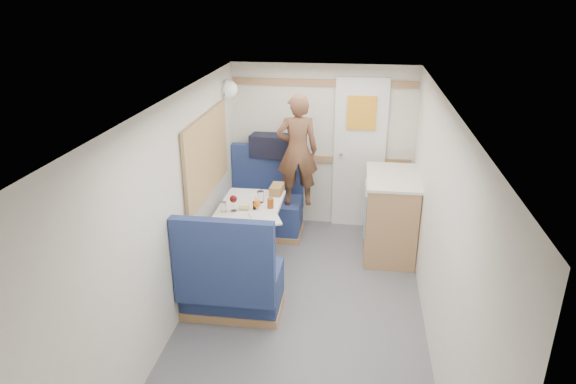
# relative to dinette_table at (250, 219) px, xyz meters

# --- Properties ---
(floor) EXTENTS (4.50, 4.50, 0.00)m
(floor) POSITION_rel_dinette_table_xyz_m (0.65, -1.00, -0.57)
(floor) COLOR #515156
(floor) RESTS_ON ground
(ceiling) EXTENTS (4.50, 4.50, 0.00)m
(ceiling) POSITION_rel_dinette_table_xyz_m (0.65, -1.00, 1.43)
(ceiling) COLOR silver
(ceiling) RESTS_ON wall_back
(wall_back) EXTENTS (2.20, 0.02, 2.00)m
(wall_back) POSITION_rel_dinette_table_xyz_m (0.65, 1.25, 0.43)
(wall_back) COLOR silver
(wall_back) RESTS_ON floor
(wall_left) EXTENTS (0.02, 4.50, 2.00)m
(wall_left) POSITION_rel_dinette_table_xyz_m (-0.45, -1.00, 0.43)
(wall_left) COLOR silver
(wall_left) RESTS_ON floor
(wall_right) EXTENTS (0.02, 4.50, 2.00)m
(wall_right) POSITION_rel_dinette_table_xyz_m (1.75, -1.00, 0.43)
(wall_right) COLOR silver
(wall_right) RESTS_ON floor
(oak_trim_low) EXTENTS (2.15, 0.02, 0.08)m
(oak_trim_low) POSITION_rel_dinette_table_xyz_m (0.65, 1.23, 0.28)
(oak_trim_low) COLOR #A17A48
(oak_trim_low) RESTS_ON wall_back
(oak_trim_high) EXTENTS (2.15, 0.02, 0.08)m
(oak_trim_high) POSITION_rel_dinette_table_xyz_m (0.65, 1.23, 1.21)
(oak_trim_high) COLOR #A17A48
(oak_trim_high) RESTS_ON wall_back
(side_window) EXTENTS (0.04, 1.30, 0.72)m
(side_window) POSITION_rel_dinette_table_xyz_m (-0.43, 0.00, 0.68)
(side_window) COLOR #B4C0A3
(side_window) RESTS_ON wall_left
(rear_door) EXTENTS (0.62, 0.12, 1.86)m
(rear_door) POSITION_rel_dinette_table_xyz_m (1.10, 1.22, 0.41)
(rear_door) COLOR white
(rear_door) RESTS_ON wall_back
(dinette_table) EXTENTS (0.62, 0.92, 0.72)m
(dinette_table) POSITION_rel_dinette_table_xyz_m (0.00, 0.00, 0.00)
(dinette_table) COLOR white
(dinette_table) RESTS_ON floor
(bench_far) EXTENTS (0.90, 0.59, 1.05)m
(bench_far) POSITION_rel_dinette_table_xyz_m (-0.00, 0.86, -0.27)
(bench_far) COLOR navy
(bench_far) RESTS_ON floor
(bench_near) EXTENTS (0.90, 0.59, 1.05)m
(bench_near) POSITION_rel_dinette_table_xyz_m (-0.00, -0.86, -0.27)
(bench_near) COLOR navy
(bench_near) RESTS_ON floor
(ledge) EXTENTS (0.90, 0.14, 0.04)m
(ledge) POSITION_rel_dinette_table_xyz_m (-0.00, 1.12, 0.31)
(ledge) COLOR #A17A48
(ledge) RESTS_ON bench_far
(dome_light) EXTENTS (0.20, 0.20, 0.20)m
(dome_light) POSITION_rel_dinette_table_xyz_m (-0.39, 0.85, 1.18)
(dome_light) COLOR white
(dome_light) RESTS_ON wall_left
(galley_counter) EXTENTS (0.57, 0.92, 0.92)m
(galley_counter) POSITION_rel_dinette_table_xyz_m (1.47, 0.55, -0.10)
(galley_counter) COLOR #A17A48
(galley_counter) RESTS_ON floor
(person) EXTENTS (0.52, 0.40, 1.29)m
(person) POSITION_rel_dinette_table_xyz_m (0.40, 0.74, 0.53)
(person) COLOR brown
(person) RESTS_ON bench_far
(duffel_bag) EXTENTS (0.58, 0.32, 0.27)m
(duffel_bag) POSITION_rel_dinette_table_xyz_m (0.07, 1.12, 0.47)
(duffel_bag) COLOR black
(duffel_bag) RESTS_ON ledge
(tray) EXTENTS (0.38, 0.43, 0.02)m
(tray) POSITION_rel_dinette_table_xyz_m (0.22, -0.31, 0.16)
(tray) COLOR silver
(tray) RESTS_ON dinette_table
(orange_fruit) EXTENTS (0.08, 0.08, 0.08)m
(orange_fruit) POSITION_rel_dinette_table_xyz_m (0.09, -0.08, 0.21)
(orange_fruit) COLOR orange
(orange_fruit) RESTS_ON tray
(cheese_block) EXTENTS (0.10, 0.06, 0.04)m
(cheese_block) POSITION_rel_dinette_table_xyz_m (-0.03, -0.12, 0.19)
(cheese_block) COLOR #EAD487
(cheese_block) RESTS_ON tray
(wine_glass) EXTENTS (0.08, 0.08, 0.17)m
(wine_glass) POSITION_rel_dinette_table_xyz_m (-0.13, -0.16, 0.28)
(wine_glass) COLOR white
(wine_glass) RESTS_ON dinette_table
(tumbler_left) EXTENTS (0.06, 0.06, 0.10)m
(tumbler_left) POSITION_rel_dinette_table_xyz_m (-0.23, -0.19, 0.21)
(tumbler_left) COLOR white
(tumbler_left) RESTS_ON dinette_table
(tumbler_right) EXTENTS (0.07, 0.07, 0.12)m
(tumbler_right) POSITION_rel_dinette_table_xyz_m (0.10, 0.10, 0.21)
(tumbler_right) COLOR white
(tumbler_right) RESTS_ON dinette_table
(beer_glass) EXTENTS (0.07, 0.07, 0.11)m
(beer_glass) POSITION_rel_dinette_table_xyz_m (0.22, -0.04, 0.21)
(beer_glass) COLOR brown
(beer_glass) RESTS_ON dinette_table
(pepper_grinder) EXTENTS (0.03, 0.03, 0.09)m
(pepper_grinder) POSITION_rel_dinette_table_xyz_m (0.07, -0.09, 0.20)
(pepper_grinder) COLOR black
(pepper_grinder) RESTS_ON dinette_table
(salt_grinder) EXTENTS (0.04, 0.04, 0.10)m
(salt_grinder) POSITION_rel_dinette_table_xyz_m (0.06, 0.06, 0.20)
(salt_grinder) COLOR white
(salt_grinder) RESTS_ON dinette_table
(bread_loaf) EXTENTS (0.14, 0.24, 0.10)m
(bread_loaf) POSITION_rel_dinette_table_xyz_m (0.22, 0.37, 0.20)
(bread_loaf) COLOR brown
(bread_loaf) RESTS_ON dinette_table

